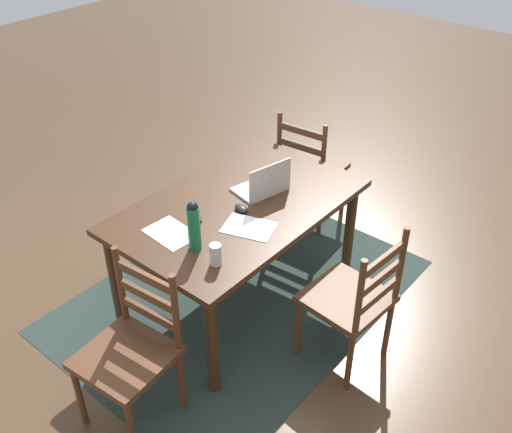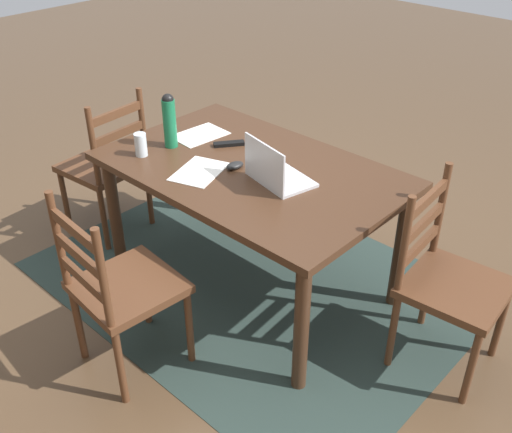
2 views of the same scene
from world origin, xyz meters
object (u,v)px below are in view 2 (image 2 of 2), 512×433
(drinking_glass, at_px, (141,145))
(computer_mouse, at_px, (235,165))
(chair_right_far, at_px, (107,166))
(tv_remote, at_px, (229,144))
(chair_far_head, at_px, (120,289))
(water_bottle, at_px, (169,120))
(chair_left_near, at_px, (448,282))
(dining_table, at_px, (251,182))
(laptop, at_px, (274,172))

(drinking_glass, bearing_deg, computer_mouse, -153.80)
(chair_right_far, bearing_deg, tv_remote, -159.56)
(chair_right_far, xyz_separation_m, drinking_glass, (-0.54, 0.11, 0.36))
(chair_far_head, bearing_deg, computer_mouse, -86.75)
(chair_far_head, bearing_deg, water_bottle, -56.76)
(chair_left_near, distance_m, water_bottle, 1.65)
(dining_table, xyz_separation_m, drinking_glass, (0.52, 0.30, 0.15))
(laptop, height_order, water_bottle, water_bottle)
(laptop, xyz_separation_m, water_bottle, (0.69, 0.07, 0.10))
(chair_left_near, height_order, tv_remote, chair_left_near)
(dining_table, distance_m, tv_remote, 0.30)
(dining_table, distance_m, chair_left_near, 1.10)
(dining_table, relative_size, chair_far_head, 1.63)
(chair_right_far, xyz_separation_m, chair_far_head, (-1.06, 0.67, 0.00))
(chair_left_near, distance_m, tv_remote, 1.37)
(dining_table, xyz_separation_m, chair_right_far, (1.06, 0.19, -0.20))
(laptop, relative_size, tv_remote, 2.12)
(drinking_glass, relative_size, computer_mouse, 1.25)
(dining_table, xyz_separation_m, tv_remote, (0.27, -0.10, 0.10))
(chair_right_far, height_order, laptop, laptop)
(chair_far_head, bearing_deg, dining_table, -90.22)
(laptop, xyz_separation_m, computer_mouse, (0.25, 0.02, -0.04))
(chair_left_near, relative_size, water_bottle, 3.15)
(chair_right_far, relative_size, chair_far_head, 1.00)
(chair_right_far, bearing_deg, chair_left_near, -169.71)
(chair_left_near, relative_size, tv_remote, 5.59)
(chair_left_near, relative_size, chair_far_head, 1.00)
(dining_table, relative_size, chair_left_near, 1.63)
(dining_table, bearing_deg, chair_far_head, 89.78)
(dining_table, relative_size, laptop, 4.29)
(dining_table, xyz_separation_m, computer_mouse, (0.05, 0.07, 0.11))
(chair_right_far, height_order, chair_far_head, same)
(chair_left_near, bearing_deg, drinking_glass, 17.32)
(chair_far_head, height_order, drinking_glass, chair_far_head)
(water_bottle, bearing_deg, drinking_glass, 81.20)
(chair_left_near, bearing_deg, dining_table, 10.30)
(dining_table, height_order, laptop, laptop)
(chair_left_near, height_order, computer_mouse, chair_left_near)
(chair_right_far, distance_m, water_bottle, 0.73)
(dining_table, height_order, tv_remote, tv_remote)
(dining_table, relative_size, chair_right_far, 1.63)
(water_bottle, distance_m, tv_remote, 0.35)
(water_bottle, bearing_deg, dining_table, -166.51)
(dining_table, height_order, chair_left_near, chair_left_near)
(chair_left_near, xyz_separation_m, chair_far_head, (1.07, 1.06, 0.00))
(dining_table, xyz_separation_m, water_bottle, (0.49, 0.12, 0.25))
(chair_left_near, relative_size, chair_right_far, 1.00)
(dining_table, height_order, drinking_glass, drinking_glass)
(laptop, relative_size, water_bottle, 1.20)
(water_bottle, bearing_deg, chair_far_head, 123.24)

